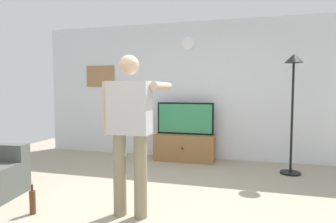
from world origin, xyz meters
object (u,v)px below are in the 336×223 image
person_standing_nearer_lamp (130,125)px  beverage_bottle (33,202)px  wall_clock (188,44)px  television (185,118)px  framed_picture (101,76)px  floor_lamp (293,89)px  tv_stand (185,147)px

person_standing_nearer_lamp → beverage_bottle: (-1.06, -0.25, -0.85)m
wall_clock → television: bearing=-90.0°
wall_clock → beverage_bottle: size_ratio=0.77×
framed_picture → floor_lamp: 3.85m
floor_lamp → person_standing_nearer_lamp: bearing=-131.4°
wall_clock → person_standing_nearer_lamp: (-0.04, -2.86, -1.29)m
television → framed_picture: framed_picture is taller
wall_clock → person_standing_nearer_lamp: size_ratio=0.15×
person_standing_nearer_lamp → tv_stand: bearing=89.0°
tv_stand → framed_picture: bearing=171.3°
television → beverage_bottle: bearing=-111.0°
tv_stand → floor_lamp: bearing=-12.9°
person_standing_nearer_lamp → beverage_bottle: size_ratio=5.23×
television → wall_clock: wall_clock is taller
tv_stand → beverage_bottle: (-1.10, -2.82, -0.12)m
wall_clock → floor_lamp: 2.17m
tv_stand → beverage_bottle: 3.03m
person_standing_nearer_lamp → beverage_bottle: person_standing_nearer_lamp is taller
tv_stand → person_standing_nearer_lamp: 2.67m
wall_clock → floor_lamp: wall_clock is taller
tv_stand → floor_lamp: 2.20m
wall_clock → framed_picture: wall_clock is taller
framed_picture → person_standing_nearer_lamp: framed_picture is taller
tv_stand → person_standing_nearer_lamp: (-0.04, -2.57, 0.73)m
framed_picture → floor_lamp: bearing=-10.8°
wall_clock → floor_lamp: size_ratio=0.13×
tv_stand → television: 0.56m
television → floor_lamp: (1.85, -0.47, 0.57)m
person_standing_nearer_lamp → television: bearing=89.0°
tv_stand → television: size_ratio=1.04×
tv_stand → person_standing_nearer_lamp: bearing=-91.0°
framed_picture → beverage_bottle: (0.83, -3.11, -1.52)m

